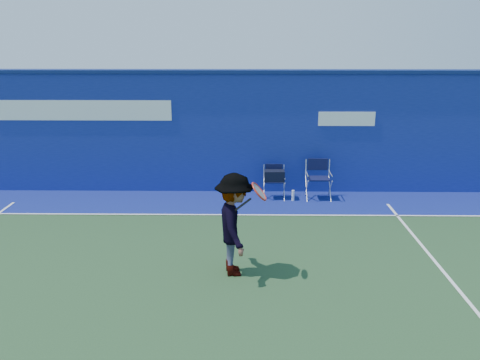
{
  "coord_description": "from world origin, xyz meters",
  "views": [
    {
      "loc": [
        1.13,
        -7.54,
        3.91
      ],
      "look_at": [
        0.99,
        2.6,
        1.0
      ],
      "focal_mm": 38.0,
      "sensor_mm": 36.0,
      "label": 1
    }
  ],
  "objects_px": {
    "water_bottle": "(293,195)",
    "directors_chair_right": "(318,187)",
    "directors_chair_left": "(274,185)",
    "tennis_player": "(235,225)"
  },
  "relations": [
    {
      "from": "tennis_player",
      "to": "directors_chair_right",
      "type": "bearing_deg",
      "value": 64.37
    },
    {
      "from": "directors_chair_left",
      "to": "water_bottle",
      "type": "relative_size",
      "value": 3.09
    },
    {
      "from": "water_bottle",
      "to": "directors_chair_right",
      "type": "bearing_deg",
      "value": 14.81
    },
    {
      "from": "directors_chair_left",
      "to": "tennis_player",
      "type": "xyz_separation_m",
      "value": [
        -0.87,
        -4.09,
        0.53
      ]
    },
    {
      "from": "directors_chair_left",
      "to": "directors_chair_right",
      "type": "distance_m",
      "value": 1.08
    },
    {
      "from": "directors_chair_right",
      "to": "tennis_player",
      "type": "xyz_separation_m",
      "value": [
        -1.96,
        -4.08,
        0.57
      ]
    },
    {
      "from": "directors_chair_left",
      "to": "tennis_player",
      "type": "height_order",
      "value": "tennis_player"
    },
    {
      "from": "tennis_player",
      "to": "directors_chair_left",
      "type": "bearing_deg",
      "value": 77.94
    },
    {
      "from": "directors_chair_left",
      "to": "directors_chair_right",
      "type": "bearing_deg",
      "value": -0.69
    },
    {
      "from": "directors_chair_left",
      "to": "directors_chair_right",
      "type": "relative_size",
      "value": 0.86
    }
  ]
}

